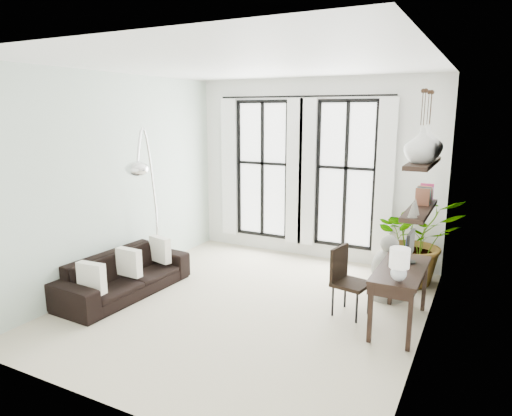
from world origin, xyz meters
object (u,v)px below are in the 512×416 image
Objects in this scene: desk_chair at (346,276)px; plant at (416,239)px; desk at (400,273)px; arc_lamp at (146,166)px; buddha at (388,271)px; sofa at (125,274)px.

plant is at bearing 79.17° from desk_chair.
desk is 3.82m from arc_lamp.
buddha is (0.38, 0.80, -0.12)m from desk_chair.
buddha is at bearing -108.44° from plant.
sofa is 1.61m from arc_lamp.
arc_lamp is at bearing -175.78° from desk.
plant is at bearing 28.41° from arc_lamp.
sofa is at bearing -154.64° from buddha.
plant is at bearing 71.56° from buddha.
plant is 1.67m from desk.
desk is 1.01m from buddha.
desk_chair is at bearing 171.54° from desk.
desk_chair is at bearing -72.12° from sofa.
buddha is at bearing -62.01° from sofa.
desk is (3.75, 0.73, 0.41)m from sofa.
desk is at bearing -71.03° from buddha.
plant is 1.55× the size of desk_chair.
desk is 1.38× the size of buddha.
buddha is (3.44, 1.63, 0.09)m from sofa.
sofa is 1.46× the size of plant.
sofa is 4.43m from plant.
arc_lamp is (-3.64, -0.27, 1.13)m from desk.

